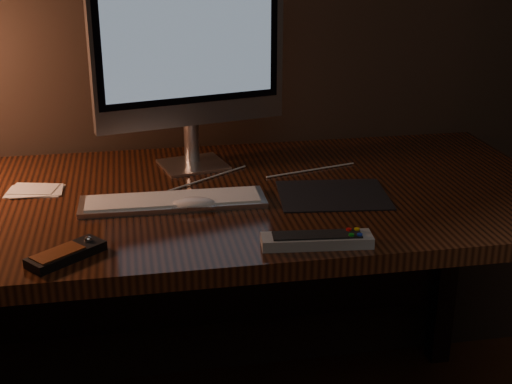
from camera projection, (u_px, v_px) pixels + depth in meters
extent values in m
cube|color=#3F1D0E|center=(218.00, 202.00, 1.65)|extent=(1.60, 0.75, 0.04)
cube|color=black|center=(447.00, 260.00, 2.21)|extent=(0.06, 0.06, 0.71)
cube|color=black|center=(204.00, 247.00, 2.06)|extent=(1.48, 0.02, 0.51)
cube|color=silver|center=(193.00, 165.00, 1.83)|extent=(0.19, 0.17, 0.01)
cylinder|color=silver|center=(192.00, 141.00, 1.83)|extent=(0.05, 0.05, 0.11)
cube|color=silver|center=(189.00, 44.00, 1.71)|extent=(0.48, 0.14, 0.40)
cube|color=black|center=(190.00, 34.00, 1.69)|extent=(0.45, 0.11, 0.33)
cube|color=#7F95AD|center=(190.00, 35.00, 1.69)|extent=(0.41, 0.10, 0.30)
cube|color=silver|center=(173.00, 201.00, 1.58)|extent=(0.41, 0.12, 0.02)
cube|color=black|center=(333.00, 195.00, 1.63)|extent=(0.27, 0.22, 0.00)
ellipsoid|color=white|center=(194.00, 205.00, 1.55)|extent=(0.10, 0.06, 0.02)
cube|color=black|center=(66.00, 254.00, 1.32)|extent=(0.15, 0.14, 0.02)
cube|color=brown|center=(66.00, 250.00, 1.32)|extent=(0.10, 0.09, 0.00)
sphere|color=silver|center=(66.00, 249.00, 1.32)|extent=(0.02, 0.02, 0.02)
cube|color=#9C9FA2|center=(317.00, 241.00, 1.37)|extent=(0.22, 0.08, 0.02)
cube|color=black|center=(317.00, 235.00, 1.37)|extent=(0.18, 0.06, 0.00)
cylinder|color=red|center=(317.00, 233.00, 1.37)|extent=(0.01, 0.01, 0.00)
cylinder|color=#0C8C19|center=(317.00, 233.00, 1.37)|extent=(0.01, 0.01, 0.00)
cylinder|color=gold|center=(317.00, 233.00, 1.37)|extent=(0.01, 0.01, 0.00)
cylinder|color=#1433BF|center=(317.00, 233.00, 1.37)|extent=(0.01, 0.01, 0.00)
cube|color=white|center=(35.00, 190.00, 1.65)|extent=(0.14, 0.10, 0.01)
cylinder|color=white|center=(260.00, 176.00, 1.75)|extent=(0.48, 0.21, 0.00)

